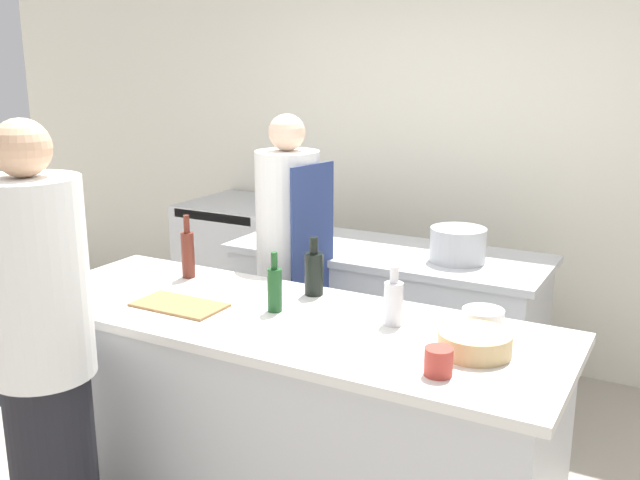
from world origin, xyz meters
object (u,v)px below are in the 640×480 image
at_px(stockpot, 458,245).
at_px(oven_range, 244,268).
at_px(bottle_vinegar, 314,272).
at_px(bowl_mixing_large, 474,343).
at_px(chef_at_stove, 289,271).
at_px(chef_at_prep_near, 43,357).
at_px(bottle_olive_oil, 393,302).
at_px(bottle_cooking_oil, 188,253).
at_px(bottle_wine, 275,288).
at_px(bowl_prep_small, 483,320).
at_px(cup, 438,362).

bearing_deg(stockpot, oven_range, 162.76).
distance_m(bottle_vinegar, bowl_mixing_large, 0.91).
xyz_separation_m(chef_at_stove, bottle_vinegar, (0.41, -0.45, 0.18)).
relative_size(bottle_vinegar, stockpot, 0.91).
bearing_deg(chef_at_prep_near, bottle_olive_oil, -37.88).
bearing_deg(bottle_cooking_oil, bottle_wine, -18.20).
height_order(oven_range, bowl_mixing_large, bowl_mixing_large).
bearing_deg(bottle_vinegar, oven_range, 134.46).
xyz_separation_m(oven_range, bowl_prep_small, (2.19, -1.48, 0.48)).
relative_size(chef_at_stove, bottle_cooking_oil, 5.43).
bearing_deg(oven_range, cup, -41.94).
distance_m(bottle_vinegar, bottle_wine, 0.28).
height_order(chef_at_stove, bottle_cooking_oil, chef_at_stove).
bearing_deg(bottle_vinegar, stockpot, 64.76).
height_order(chef_at_stove, cup, chef_at_stove).
height_order(oven_range, cup, cup).
bearing_deg(bottle_cooking_oil, bottle_vinegar, 5.51).
bearing_deg(chef_at_stove, chef_at_prep_near, 4.81).
bearing_deg(oven_range, stockpot, -17.24).
distance_m(chef_at_stove, stockpot, 0.92).
relative_size(chef_at_prep_near, bowl_mixing_large, 6.58).
height_order(chef_at_prep_near, bottle_cooking_oil, chef_at_prep_near).
relative_size(bowl_prep_small, stockpot, 0.56).
relative_size(bowl_mixing_large, cup, 2.75).
relative_size(bottle_cooking_oil, cup, 3.19).
bearing_deg(bowl_prep_small, oven_range, 146.00).
bearing_deg(bottle_olive_oil, bottle_vinegar, 159.17).
distance_m(bottle_olive_oil, stockpot, 1.03).
distance_m(bottle_olive_oil, bottle_wine, 0.52).
distance_m(oven_range, bottle_cooking_oil, 1.72).
bearing_deg(oven_range, bottle_cooking_oil, -64.46).
height_order(chef_at_prep_near, bottle_wine, chef_at_prep_near).
bearing_deg(bottle_vinegar, bottle_wine, -97.95).
xyz_separation_m(bottle_olive_oil, cup, (0.32, -0.37, -0.05)).
distance_m(bottle_wine, bottle_cooking_oil, 0.67).
bearing_deg(bottle_wine, bowl_mixing_large, -2.38).
relative_size(bottle_cooking_oil, stockpot, 1.06).
height_order(bottle_cooking_oil, bowl_prep_small, bottle_cooking_oil).
bearing_deg(bottle_cooking_oil, chef_at_prep_near, -85.25).
height_order(bottle_vinegar, bottle_wine, bottle_vinegar).
xyz_separation_m(chef_at_stove, bottle_olive_oil, (0.88, -0.63, 0.17)).
bearing_deg(oven_range, bowl_mixing_large, -37.62).
bearing_deg(stockpot, bottle_cooking_oil, -139.59).
bearing_deg(bottle_vinegar, chef_at_stove, 132.15).
bearing_deg(bottle_wine, cup, -18.10).
bearing_deg(bottle_wine, bottle_olive_oil, 10.72).
bearing_deg(stockpot, bottle_wine, -111.33).
bearing_deg(chef_at_prep_near, bottle_cooking_oil, 18.10).
height_order(bottle_vinegar, stockpot, bottle_vinegar).
bearing_deg(cup, bottle_vinegar, 145.44).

